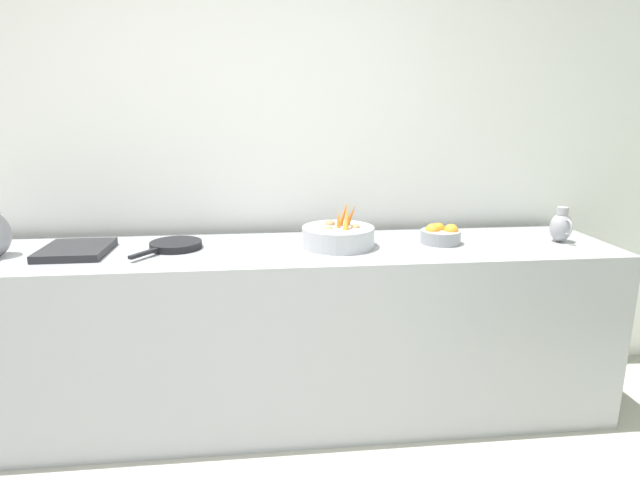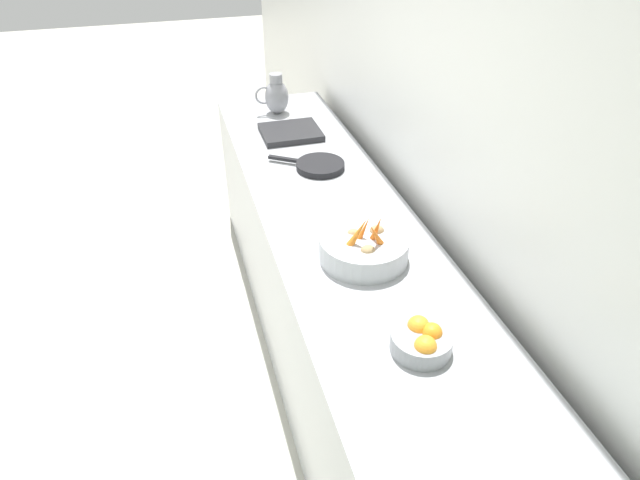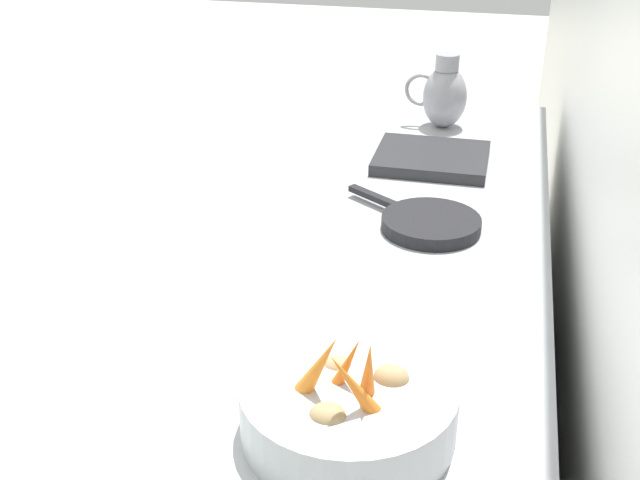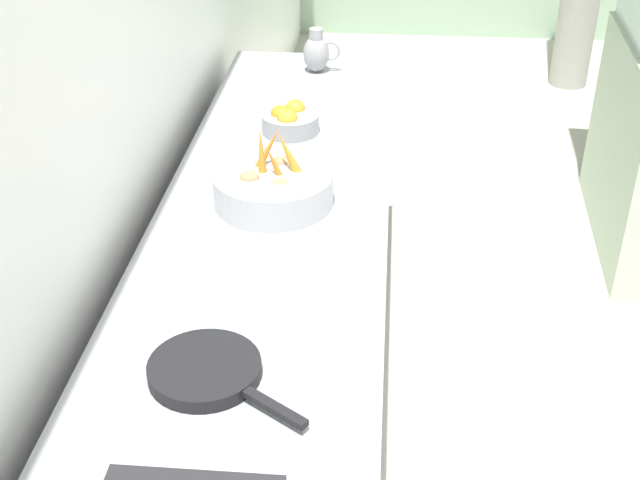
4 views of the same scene
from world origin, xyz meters
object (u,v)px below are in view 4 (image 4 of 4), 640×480
orange_bowl (290,121)px  skillet_on_counter (206,370)px  vegetable_colander (273,188)px  metal_pitcher_short (317,52)px

orange_bowl → skillet_on_counter: 1.35m
vegetable_colander → skillet_on_counter: vegetable_colander is taller
vegetable_colander → metal_pitcher_short: vegetable_colander is taller
orange_bowl → skillet_on_counter: size_ratio=0.55×
vegetable_colander → skillet_on_counter: 0.81m
vegetable_colander → orange_bowl: 0.53m
vegetable_colander → skillet_on_counter: size_ratio=0.97×
metal_pitcher_short → skillet_on_counter: size_ratio=0.49×
vegetable_colander → orange_bowl: vegetable_colander is taller
orange_bowl → skillet_on_counter: orange_bowl is taller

